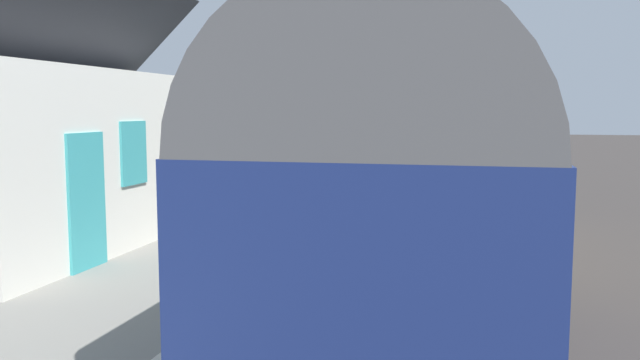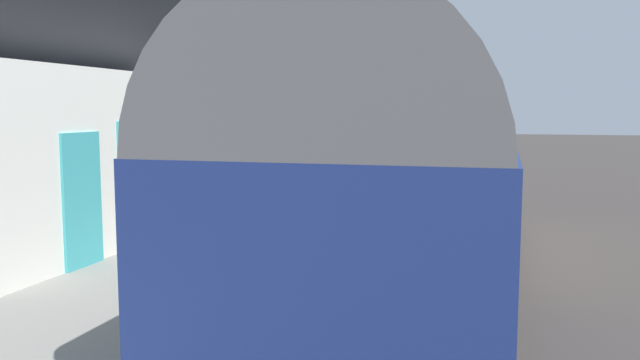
% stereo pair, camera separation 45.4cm
% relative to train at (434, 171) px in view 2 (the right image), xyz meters
% --- Properties ---
extents(ground_plane, '(160.00, 160.00, 0.00)m').
position_rel_train_xyz_m(ground_plane, '(0.99, 0.90, -2.21)').
color(ground_plane, '#383330').
extents(platform, '(32.00, 6.77, 0.90)m').
position_rel_train_xyz_m(platform, '(0.99, 5.28, -1.76)').
color(platform, gray).
rests_on(platform, ground).
extents(platform_edge_coping, '(32.00, 0.36, 0.02)m').
position_rel_train_xyz_m(platform_edge_coping, '(0.99, 2.08, -1.31)').
color(platform_edge_coping, beige).
rests_on(platform_edge_coping, platform).
extents(rail_near, '(52.00, 0.08, 0.14)m').
position_rel_train_xyz_m(rail_near, '(0.99, -0.72, -2.14)').
color(rail_near, gray).
rests_on(rail_near, ground).
extents(rail_far, '(52.00, 0.08, 0.14)m').
position_rel_train_xyz_m(rail_far, '(0.99, 0.72, -2.14)').
color(rail_far, gray).
rests_on(rail_far, ground).
extents(train, '(16.30, 2.73, 4.32)m').
position_rel_train_xyz_m(train, '(0.00, 0.00, 0.00)').
color(train, black).
rests_on(train, ground).
extents(station_building, '(6.07, 3.51, 5.67)m').
position_rel_train_xyz_m(station_building, '(-2.60, 6.67, 0.39)').
color(station_building, silver).
rests_on(station_building, platform).
extents(bench_platform_end, '(1.40, 0.44, 0.88)m').
position_rel_train_xyz_m(bench_platform_end, '(9.91, 4.26, -0.84)').
color(bench_platform_end, teal).
rests_on(bench_platform_end, platform).
extents(bench_mid_platform, '(1.42, 0.50, 0.88)m').
position_rel_train_xyz_m(bench_mid_platform, '(7.66, 4.21, -0.84)').
color(bench_mid_platform, teal).
rests_on(bench_mid_platform, platform).
extents(planter_by_door, '(0.52, 0.52, 0.81)m').
position_rel_train_xyz_m(planter_by_door, '(6.09, 3.16, -0.86)').
color(planter_by_door, '#9E5138').
rests_on(planter_by_door, platform).
extents(planter_corner_building, '(0.98, 0.32, 0.56)m').
position_rel_train_xyz_m(planter_corner_building, '(4.14, 6.07, -1.05)').
color(planter_corner_building, teal).
rests_on(planter_corner_building, platform).
extents(planter_bench_right, '(0.89, 0.32, 0.64)m').
position_rel_train_xyz_m(planter_bench_right, '(5.81, 6.67, -1.01)').
color(planter_bench_right, teal).
rests_on(planter_bench_right, platform).
extents(planter_under_sign, '(0.70, 0.32, 0.62)m').
position_rel_train_xyz_m(planter_under_sign, '(4.30, 3.36, -1.02)').
color(planter_under_sign, black).
rests_on(planter_under_sign, platform).
extents(lamp_post_platform, '(0.32, 0.50, 3.99)m').
position_rel_train_xyz_m(lamp_post_platform, '(6.28, 2.90, 1.45)').
color(lamp_post_platform, black).
rests_on(lamp_post_platform, platform).
extents(station_sign_board, '(0.96, 0.06, 1.57)m').
position_rel_train_xyz_m(station_sign_board, '(3.62, 2.62, -0.13)').
color(station_sign_board, black).
rests_on(station_sign_board, platform).
extents(tree_distant, '(4.67, 4.73, 7.74)m').
position_rel_train_xyz_m(tree_distant, '(10.07, 17.79, 2.86)').
color(tree_distant, '#4C3828').
rests_on(tree_distant, ground).
extents(tree_far_left, '(3.37, 2.94, 7.26)m').
position_rel_train_xyz_m(tree_far_left, '(7.57, 13.69, 3.14)').
color(tree_far_left, '#4C3828').
rests_on(tree_far_left, ground).
extents(tree_behind_building, '(4.69, 4.94, 8.19)m').
position_rel_train_xyz_m(tree_behind_building, '(4.88, 11.51, 3.51)').
color(tree_behind_building, '#4C3828').
rests_on(tree_behind_building, ground).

